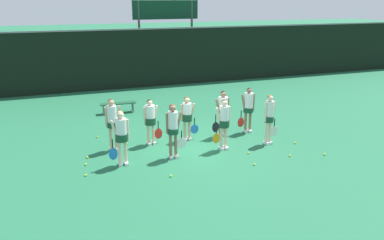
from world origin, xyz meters
name	(u,v)px	position (x,y,z in m)	size (l,w,h in m)	color
ground_plane	(193,146)	(0.00, 0.00, 0.00)	(140.00, 140.00, 0.00)	#216642
fence_windscreen	(136,58)	(0.00, 9.73, 1.70)	(60.00, 0.08, 3.38)	black
scoreboard	(166,14)	(2.26, 11.23, 4.05)	(4.08, 0.15, 5.14)	#515156
bench_courtside	(118,104)	(-1.83, 4.98, 0.39)	(1.61, 0.40, 0.46)	#19472D
player_0	(121,133)	(-2.58, -0.69, 1.04)	(0.66, 0.39, 1.75)	beige
player_1	(173,126)	(-0.93, -0.69, 1.09)	(0.67, 0.37, 1.81)	#8C664C
player_2	(224,120)	(0.90, -0.57, 1.05)	(0.64, 0.36, 1.77)	beige
player_3	(269,116)	(2.62, -0.64, 1.05)	(0.62, 0.34, 1.80)	beige
player_4	(112,120)	(-2.66, 0.61, 1.08)	(0.67, 0.38, 1.81)	tan
player_5	(150,118)	(-1.33, 0.72, 0.97)	(0.67, 0.39, 1.64)	beige
player_6	(187,115)	(0.02, 0.69, 0.96)	(0.67, 0.37, 1.63)	tan
player_7	(223,110)	(1.40, 0.63, 1.04)	(0.67, 0.40, 1.74)	#8C664C
player_8	(248,106)	(2.51, 0.72, 1.04)	(0.65, 0.38, 1.76)	#8C664C
tennis_ball_0	(97,137)	(-3.08, 2.01, 0.03)	(0.07, 0.07, 0.07)	#CCE033
tennis_ball_1	(254,165)	(1.27, -2.15, 0.03)	(0.07, 0.07, 0.07)	#CCE033
tennis_ball_2	(86,175)	(-3.75, -1.14, 0.03)	(0.07, 0.07, 0.07)	#CCE033
tennis_ball_3	(295,143)	(3.53, -1.00, 0.03)	(0.07, 0.07, 0.07)	#CCE033
tennis_ball_4	(290,156)	(2.70, -1.93, 0.03)	(0.07, 0.07, 0.07)	#CCE033
tennis_ball_5	(127,143)	(-2.17, 0.99, 0.03)	(0.07, 0.07, 0.07)	#CCE033
tennis_ball_6	(86,164)	(-3.69, -0.36, 0.03)	(0.07, 0.07, 0.07)	#CCE033
tennis_ball_7	(171,176)	(-1.41, -2.02, 0.04)	(0.07, 0.07, 0.07)	#CCE033
tennis_ball_8	(248,153)	(1.53, -1.26, 0.03)	(0.07, 0.07, 0.07)	#CCE033
tennis_ball_9	(325,154)	(3.85, -2.21, 0.04)	(0.07, 0.07, 0.07)	#CCE033
tennis_ball_10	(87,157)	(-3.60, 0.16, 0.04)	(0.07, 0.07, 0.07)	#CCE033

